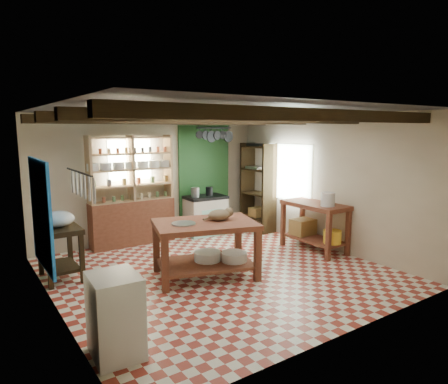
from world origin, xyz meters
TOP-DOWN VIEW (x-y plane):
  - floor at (0.00, 0.00)m, footprint 5.00×5.00m
  - ceiling at (0.00, 0.00)m, footprint 5.00×5.00m
  - wall_back at (0.00, 2.50)m, footprint 5.00×0.04m
  - wall_front at (0.00, -2.50)m, footprint 5.00×0.04m
  - wall_left at (-2.50, 0.00)m, footprint 0.04×5.00m
  - wall_right at (2.50, 0.00)m, footprint 0.04×5.00m
  - ceiling_beams at (0.00, 0.00)m, footprint 5.00×3.80m
  - blue_wall_patch at (-2.47, 0.90)m, footprint 0.04×1.40m
  - green_wall_patch at (1.25, 2.47)m, footprint 1.30×0.04m
  - window_back at (-0.50, 2.48)m, footprint 0.90×0.02m
  - window_right at (2.48, 1.00)m, footprint 0.02×1.30m
  - utensil_rail at (-2.44, -1.20)m, footprint 0.06×0.90m
  - pot_rack at (1.25, 2.05)m, footprint 0.86×0.12m
  - shelving_unit at (-0.55, 2.31)m, footprint 1.70×0.34m
  - tall_rack at (2.28, 1.80)m, footprint 0.40×0.86m
  - work_table at (-0.28, -0.05)m, footprint 1.79×1.44m
  - stove at (1.08, 2.15)m, footprint 0.91×0.64m
  - prep_table at (-2.20, 1.13)m, footprint 0.57×0.83m
  - white_cabinet at (-2.22, -1.44)m, footprint 0.51×0.60m
  - right_counter at (2.18, -0.05)m, footprint 0.65×1.29m
  - cat at (-0.03, -0.07)m, footprint 0.41×0.33m
  - steel_tray at (-0.63, 0.00)m, footprint 0.46×0.46m
  - basin_large at (-0.22, -0.02)m, footprint 0.53×0.53m
  - basin_small at (0.12, -0.27)m, footprint 0.51×0.51m
  - kettle_left at (0.83, 2.16)m, footprint 0.19×0.19m
  - kettle_right at (1.18, 2.14)m, footprint 0.16×0.16m
  - enamel_bowl at (-2.20, 1.13)m, footprint 0.48×0.48m
  - white_bucket at (2.13, -0.40)m, footprint 0.25×0.25m
  - wicker_basket at (2.18, 0.25)m, footprint 0.44×0.35m
  - yellow_tub at (2.18, -0.50)m, footprint 0.33×0.33m

SIDE VIEW (x-z plane):
  - floor at x=0.00m, z-range -0.02..0.00m
  - basin_small at x=0.12m, z-range 0.23..0.38m
  - basin_large at x=-0.22m, z-range 0.23..0.38m
  - yellow_tub at x=2.18m, z-range 0.25..0.49m
  - wicker_basket at x=2.18m, z-range 0.25..0.55m
  - prep_table at x=-2.20m, z-range 0.00..0.83m
  - stove at x=1.08m, z-range 0.00..0.86m
  - white_cabinet at x=-2.22m, z-range 0.00..0.86m
  - work_table at x=-0.28m, z-range 0.00..0.88m
  - right_counter at x=2.18m, z-range 0.00..0.93m
  - steel_tray at x=-0.63m, z-range 0.88..0.90m
  - enamel_bowl at x=-2.20m, z-range 0.83..1.07m
  - kettle_right at x=1.18m, z-range 0.86..1.05m
  - kettle_left at x=0.83m, z-range 0.86..1.07m
  - cat at x=-0.03m, z-range 0.88..1.05m
  - tall_rack at x=2.28m, z-range 0.00..2.00m
  - white_bucket at x=2.13m, z-range 0.93..1.18m
  - blue_wall_patch at x=-2.47m, z-range 0.30..1.90m
  - shelving_unit at x=-0.55m, z-range 0.00..2.20m
  - green_wall_patch at x=1.25m, z-range 0.10..2.40m
  - wall_back at x=0.00m, z-range 0.00..2.60m
  - wall_front at x=0.00m, z-range 0.00..2.60m
  - wall_left at x=-2.50m, z-range 0.00..2.60m
  - wall_right at x=2.50m, z-range 0.00..2.60m
  - window_right at x=2.48m, z-range 0.80..2.00m
  - window_back at x=-0.50m, z-range 1.30..2.10m
  - utensil_rail at x=-2.44m, z-range 1.64..1.92m
  - pot_rack at x=1.25m, z-range 2.00..2.36m
  - ceiling_beams at x=0.00m, z-range 2.40..2.56m
  - ceiling at x=0.00m, z-range 2.59..2.61m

